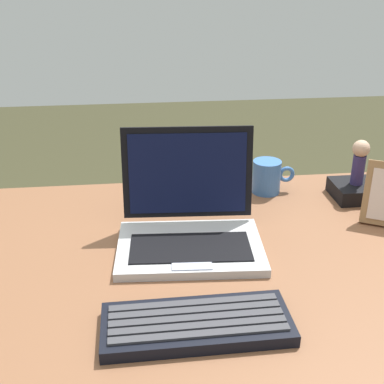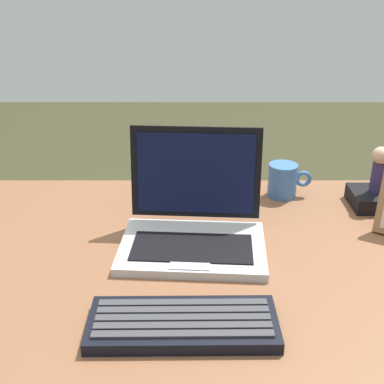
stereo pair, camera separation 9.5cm
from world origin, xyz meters
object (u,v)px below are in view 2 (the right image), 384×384
object	(u,v)px
figurine_stand	(372,199)
coffee_mug	(282,180)
figurine	(378,166)
external_keyboard	(182,323)
laptop_front	(192,224)

from	to	relation	value
figurine_stand	coffee_mug	bearing A→B (deg)	164.63
figurine_stand	figurine	distance (m)	0.08
figurine	external_keyboard	bearing A→B (deg)	-135.08
laptop_front	external_keyboard	bearing A→B (deg)	-93.69
external_keyboard	coffee_mug	size ratio (longest dim) A/B	2.82
figurine	coffee_mug	xyz separation A→B (m)	(-0.21, 0.06, -0.06)
figurine_stand	coffee_mug	xyz separation A→B (m)	(-0.21, 0.06, 0.02)
figurine_stand	figurine	bearing A→B (deg)	90.00
laptop_front	figurine	world-z (taller)	laptop_front
figurine	coffee_mug	size ratio (longest dim) A/B	1.04
coffee_mug	figurine_stand	bearing A→B (deg)	-15.37
figurine_stand	coffee_mug	distance (m)	0.22
laptop_front	external_keyboard	distance (m)	0.27
laptop_front	figurine_stand	size ratio (longest dim) A/B	2.79
laptop_front	coffee_mug	world-z (taller)	laptop_front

